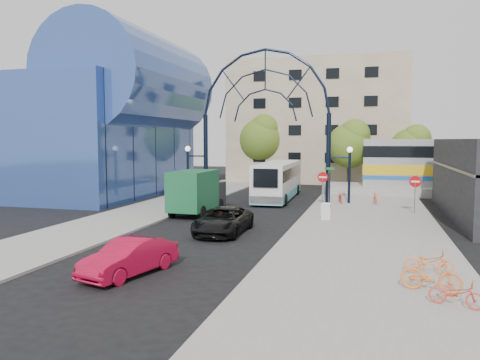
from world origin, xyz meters
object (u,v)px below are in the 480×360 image
(stop_sign, at_px, (323,180))
(bike_far_a, at_px, (429,262))
(green_truck, at_px, (198,192))
(gateway_arch, at_px, (265,94))
(do_not_enter_sign, at_px, (415,185))
(city_bus, at_px, (278,180))
(black_suv, at_px, (223,221))
(tree_north_a, at_px, (350,143))
(tree_north_b, at_px, (262,137))
(bike_near_a, at_px, (340,197))
(tree_north_c, at_px, (412,146))
(red_sedan, at_px, (129,257))
(bike_near_b, at_px, (375,198))
(bike_far_b, at_px, (431,275))
(bike_far_c, at_px, (456,293))
(sandwich_board, at_px, (326,209))
(street_name_sign, at_px, (329,178))

(stop_sign, distance_m, bike_far_a, 17.60)
(green_truck, bearing_deg, gateway_arch, 69.30)
(do_not_enter_sign, bearing_deg, bike_far_a, -92.80)
(do_not_enter_sign, relative_size, city_bus, 0.22)
(gateway_arch, height_order, black_suv, gateway_arch)
(stop_sign, distance_m, tree_north_a, 14.23)
(bike_far_a, bearing_deg, tree_north_b, 25.77)
(do_not_enter_sign, bearing_deg, black_suv, -138.28)
(tree_north_a, bearing_deg, city_bus, -118.44)
(bike_near_a, bearing_deg, black_suv, -122.21)
(tree_north_c, xyz_separation_m, red_sedan, (-12.38, -35.26, -3.61))
(tree_north_c, bearing_deg, bike_far_a, -93.23)
(gateway_arch, distance_m, tree_north_c, 18.95)
(stop_sign, bearing_deg, tree_north_a, 84.58)
(green_truck, distance_m, bike_near_b, 13.67)
(tree_north_a, height_order, bike_near_b, tree_north_a)
(city_bus, height_order, bike_far_b, city_bus)
(tree_north_a, relative_size, bike_near_a, 4.15)
(green_truck, xyz_separation_m, bike_far_b, (13.02, -13.33, -0.79))
(gateway_arch, xyz_separation_m, bike_far_c, (10.66, -22.00, -8.04))
(tree_north_c, height_order, green_truck, tree_north_c)
(red_sedan, relative_size, bike_near_a, 2.39)
(tree_north_a, bearing_deg, sandwich_board, -91.50)
(tree_north_b, xyz_separation_m, black_suv, (4.61, -29.08, -4.57))
(stop_sign, relative_size, bike_far_a, 1.47)
(tree_north_a, relative_size, bike_near_b, 4.63)
(bike_near_b, height_order, bike_far_b, bike_far_b)
(tree_north_a, distance_m, bike_far_a, 31.13)
(do_not_enter_sign, height_order, tree_north_a, tree_north_a)
(stop_sign, height_order, do_not_enter_sign, stop_sign)
(do_not_enter_sign, bearing_deg, tree_north_c, 86.42)
(tree_north_a, distance_m, bike_far_b, 33.17)
(bike_far_c, bearing_deg, tree_north_b, 38.69)
(green_truck, relative_size, bike_far_c, 3.85)
(bike_near_b, relative_size, bike_far_b, 0.81)
(city_bus, bearing_deg, black_suv, -91.63)
(tree_north_a, relative_size, black_suv, 1.41)
(tree_north_a, xyz_separation_m, bike_far_a, (4.16, -30.59, -4.04))
(bike_far_c, bearing_deg, sandwich_board, 37.61)
(street_name_sign, bearing_deg, green_truck, -143.33)
(gateway_arch, relative_size, stop_sign, 5.46)
(black_suv, distance_m, bike_far_c, 13.30)
(tree_north_c, relative_size, bike_far_a, 3.83)
(stop_sign, relative_size, do_not_enter_sign, 1.01)
(tree_north_c, bearing_deg, bike_far_c, -92.33)
(red_sedan, xyz_separation_m, bike_far_c, (10.92, -0.67, -0.15))
(street_name_sign, height_order, black_suv, street_name_sign)
(tree_north_b, distance_m, bike_far_c, 40.89)
(tree_north_b, distance_m, bike_far_b, 39.54)
(gateway_arch, distance_m, bike_far_a, 22.76)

